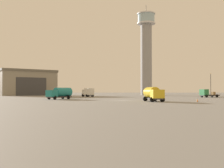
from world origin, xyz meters
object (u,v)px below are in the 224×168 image
Objects in this scene: light_post_east at (211,83)px; traffic_cone_near_left at (197,100)px; truck_fuel_tanker_yellow at (153,93)px; truck_flatbed_green at (207,93)px; control_tower at (146,49)px; truck_fuel_tanker_teal at (60,93)px; truck_box_white at (88,92)px.

traffic_cone_near_left is (-19.67, -48.95, -4.97)m from light_post_east.
truck_fuel_tanker_yellow is 0.76× the size of light_post_east.
truck_fuel_tanker_yellow is 38.46m from truck_flatbed_green.
truck_fuel_tanker_teal is (-28.24, -54.66, -19.81)m from control_tower.
truck_fuel_tanker_yellow is at bearing 175.82° from truck_box_white.
truck_fuel_tanker_teal is 10.23× the size of traffic_cone_near_left.
truck_fuel_tanker_teal is at bearing -133.01° from truck_fuel_tanker_yellow.
truck_flatbed_green is at bearing -128.98° from truck_box_white.
light_post_east is (6.78, 16.04, 4.02)m from truck_flatbed_green.
control_tower is at bearing -89.36° from truck_flatbed_green.
control_tower is 44.11m from truck_flatbed_green.
light_post_east reaches higher than truck_fuel_tanker_yellow.
truck_fuel_tanker_yellow reaches higher than truck_box_white.
truck_fuel_tanker_yellow is 9.98× the size of traffic_cone_near_left.
truck_fuel_tanker_teal is at bearing 141.30° from truck_box_white.
truck_fuel_tanker_yellow is 25.78m from truck_fuel_tanker_teal.
light_post_east is at bearing 136.24° from truck_fuel_tanker_yellow.
traffic_cone_near_left is at bearing 103.75° from truck_fuel_tanker_teal.
control_tower is 6.63× the size of truck_box_white.
truck_flatbed_green is 17.87m from light_post_east.
truck_box_white is at bearing 123.75° from traffic_cone_near_left.
truck_box_white is at bearing -168.19° from truck_fuel_tanker_yellow.
traffic_cone_near_left is at bearing 45.45° from truck_flatbed_green.
truck_flatbed_green is at bearing 132.65° from truck_fuel_tanker_yellow.
light_post_east is at bearing 68.10° from traffic_cone_near_left.
control_tower is 6.04× the size of truck_fuel_tanker_teal.
truck_box_white is at bearing -169.03° from light_post_east.
truck_box_white is 0.71× the size of light_post_east.
truck_fuel_tanker_yellow is 0.97× the size of truck_flatbed_green.
truck_flatbed_green is 47.90m from truck_fuel_tanker_teal.
truck_fuel_tanker_teal reaches higher than truck_flatbed_green.
control_tower reaches higher than truck_fuel_tanker_teal.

